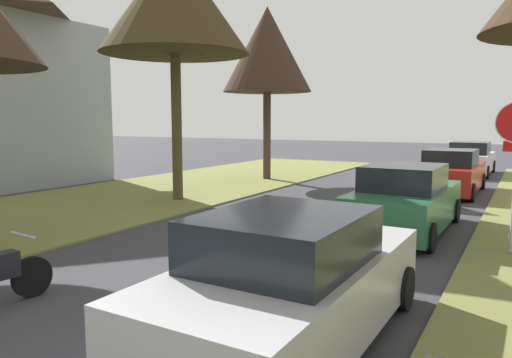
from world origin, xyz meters
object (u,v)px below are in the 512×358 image
at_px(street_tree_left_mid_b, 174,0).
at_px(parked_sedan_white, 470,160).
at_px(street_tree_left_far, 267,50).
at_px(parked_sedan_silver, 291,283).
at_px(parked_sedan_red, 451,173).
at_px(parked_sedan_green, 405,201).

xyz_separation_m(street_tree_left_mid_b, parked_sedan_white, (7.37, 12.94, -5.54)).
height_order(street_tree_left_far, parked_sedan_silver, street_tree_left_far).
height_order(street_tree_left_mid_b, parked_sedan_white, street_tree_left_mid_b).
bearing_deg(parked_sedan_red, street_tree_left_far, 177.87).
bearing_deg(parked_sedan_white, parked_sedan_green, -90.09).
height_order(street_tree_left_mid_b, street_tree_left_far, street_tree_left_mid_b).
height_order(parked_sedan_silver, parked_sedan_red, same).
distance_m(street_tree_left_far, parked_sedan_green, 11.43).
bearing_deg(parked_sedan_white, street_tree_left_mid_b, -119.68).
xyz_separation_m(parked_sedan_silver, parked_sedan_red, (-0.08, 13.33, 0.00)).
distance_m(parked_sedan_silver, parked_sedan_green, 6.48).
relative_size(street_tree_left_far, parked_sedan_silver, 1.65).
bearing_deg(parked_sedan_red, parked_sedan_white, 90.49).
relative_size(street_tree_left_far, parked_sedan_green, 1.65).
xyz_separation_m(parked_sedan_silver, parked_sedan_green, (-0.16, 6.47, 0.00)).
relative_size(parked_sedan_green, parked_sedan_white, 1.00).
relative_size(parked_sedan_green, parked_sedan_red, 1.00).
relative_size(street_tree_left_far, parked_sedan_white, 1.65).
xyz_separation_m(street_tree_left_mid_b, street_tree_left_far, (-0.15, 6.34, -0.71)).
bearing_deg(parked_sedan_silver, parked_sedan_green, 91.41).
relative_size(street_tree_left_far, parked_sedan_red, 1.65).
bearing_deg(street_tree_left_far, street_tree_left_mid_b, -88.63).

